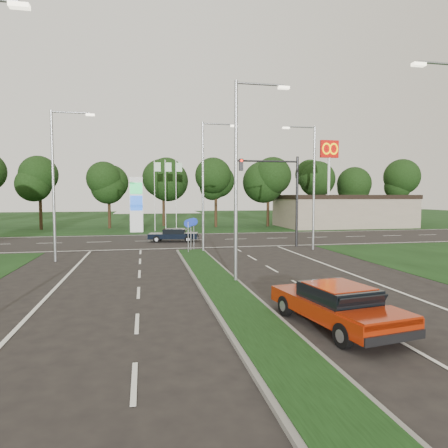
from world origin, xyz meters
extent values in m
plane|color=black|center=(0.00, 0.00, 0.00)|extent=(160.00, 160.00, 0.00)
cube|color=black|center=(0.00, 55.00, 0.00)|extent=(160.00, 50.00, 0.02)
cube|color=black|center=(0.00, 24.00, 0.00)|extent=(160.00, 12.00, 0.02)
cube|color=slate|center=(0.00, 4.00, 0.06)|extent=(2.00, 26.00, 0.12)
cube|color=gray|center=(22.00, 36.00, 2.00)|extent=(16.00, 9.00, 4.00)
cylinder|color=gray|center=(0.80, 6.00, 4.50)|extent=(0.16, 0.16, 9.00)
cylinder|color=gray|center=(1.90, 6.00, 8.90)|extent=(2.20, 0.10, 0.10)
cube|color=#FFF2CC|center=(3.00, 6.00, 8.80)|extent=(0.50, 0.22, 0.12)
cylinder|color=gray|center=(0.80, 16.00, 4.50)|extent=(0.16, 0.16, 9.00)
cylinder|color=gray|center=(1.90, 16.00, 8.90)|extent=(2.20, 0.10, 0.10)
cube|color=#FFF2CC|center=(3.00, 16.00, 8.80)|extent=(0.50, 0.22, 0.12)
cube|color=#FFF2CC|center=(-6.30, 0.00, 8.80)|extent=(0.50, 0.22, 0.12)
cylinder|color=gray|center=(-8.50, 14.00, 4.50)|extent=(0.16, 0.16, 9.00)
cylinder|color=gray|center=(-7.40, 14.00, 8.90)|extent=(2.20, 0.10, 0.10)
cube|color=#FFF2CC|center=(-6.30, 14.00, 8.80)|extent=(0.50, 0.22, 0.12)
cylinder|color=gray|center=(9.00, 16.00, 4.50)|extent=(0.16, 0.16, 9.00)
cylinder|color=gray|center=(7.90, 16.00, 8.90)|extent=(2.20, 0.10, 0.10)
cube|color=#FFF2CC|center=(6.80, 16.00, 8.80)|extent=(0.50, 0.22, 0.12)
cylinder|color=gray|center=(7.90, 2.00, 8.90)|extent=(2.20, 0.10, 0.10)
cube|color=#FFF2CC|center=(6.80, 2.00, 8.80)|extent=(0.50, 0.22, 0.12)
cylinder|color=black|center=(8.50, 18.00, 3.50)|extent=(0.20, 0.20, 7.00)
cylinder|color=black|center=(6.00, 18.00, 6.60)|extent=(5.00, 0.14, 0.14)
cube|color=black|center=(4.00, 18.00, 6.30)|extent=(0.28, 0.28, 0.90)
sphere|color=#FF190C|center=(4.00, 17.82, 6.60)|extent=(0.20, 0.20, 0.20)
cylinder|color=gray|center=(-0.30, 15.50, 1.10)|extent=(0.06, 0.06, 2.20)
cylinder|color=#0C26A5|center=(-0.30, 15.50, 2.10)|extent=(0.56, 0.04, 0.56)
cylinder|color=gray|center=(0.00, 16.50, 1.10)|extent=(0.06, 0.06, 2.20)
cylinder|color=#0C26A5|center=(0.00, 16.50, 2.10)|extent=(0.56, 0.04, 0.56)
cylinder|color=gray|center=(0.30, 17.20, 1.10)|extent=(0.06, 0.06, 2.20)
cylinder|color=#0C26A5|center=(0.30, 17.20, 2.10)|extent=(0.56, 0.04, 0.56)
cube|color=silver|center=(-4.00, 33.00, 3.00)|extent=(1.40, 0.30, 6.00)
cube|color=#0CA53F|center=(-4.00, 32.82, 4.80)|extent=(1.30, 0.08, 1.20)
cube|color=#0C3FBF|center=(-4.00, 32.82, 3.20)|extent=(1.30, 0.08, 1.60)
cylinder|color=silver|center=(-2.00, 34.00, 4.00)|extent=(0.08, 0.08, 8.00)
cube|color=#B2D8B2|center=(-1.65, 34.00, 7.20)|extent=(0.70, 0.02, 1.00)
cylinder|color=silver|center=(-0.80, 34.00, 4.00)|extent=(0.08, 0.08, 8.00)
cube|color=#B2D8B2|center=(-0.45, 34.00, 7.20)|extent=(0.70, 0.02, 1.00)
cylinder|color=silver|center=(0.40, 34.00, 4.00)|extent=(0.08, 0.08, 8.00)
cube|color=#B2D8B2|center=(0.75, 34.00, 7.20)|extent=(0.70, 0.02, 1.00)
cylinder|color=silver|center=(18.00, 32.00, 5.00)|extent=(0.30, 0.30, 10.00)
cube|color=#BF0C07|center=(18.00, 32.00, 9.40)|extent=(2.20, 0.35, 2.00)
torus|color=#FFC600|center=(17.55, 31.78, 9.40)|extent=(1.06, 0.16, 1.06)
torus|color=#FFC600|center=(18.45, 31.78, 9.40)|extent=(1.06, 0.16, 1.06)
cylinder|color=black|center=(0.00, 40.00, 2.20)|extent=(0.36, 0.36, 4.40)
sphere|color=black|center=(0.00, 40.00, 6.50)|extent=(6.00, 6.00, 6.00)
sphere|color=black|center=(0.30, 39.80, 7.50)|extent=(4.80, 4.80, 4.80)
cube|color=#9D2108|center=(2.40, -0.47, 0.59)|extent=(2.66, 4.96, 0.48)
cube|color=black|center=(2.42, -0.56, 1.05)|extent=(1.95, 2.31, 0.45)
cube|color=#9D2108|center=(2.42, -0.56, 1.27)|extent=(1.79, 1.92, 0.04)
cylinder|color=black|center=(1.29, 0.88, 0.33)|extent=(0.32, 0.69, 0.66)
cylinder|color=black|center=(3.03, 1.16, 0.33)|extent=(0.32, 0.69, 0.66)
cylinder|color=black|center=(1.77, -2.10, 0.33)|extent=(0.32, 0.69, 0.66)
cylinder|color=black|center=(3.52, -1.81, 0.33)|extent=(0.32, 0.69, 0.66)
cube|color=black|center=(-0.75, 23.07, 0.52)|extent=(4.41, 2.47, 0.43)
cube|color=black|center=(-0.67, 23.05, 0.93)|extent=(2.07, 1.77, 0.40)
cube|color=black|center=(-0.67, 23.05, 1.12)|extent=(1.73, 1.62, 0.04)
cylinder|color=black|center=(-2.20, 22.57, 0.29)|extent=(0.61, 0.30, 0.59)
cylinder|color=black|center=(-1.90, 24.08, 0.29)|extent=(0.61, 0.30, 0.59)
cylinder|color=black|center=(0.41, 22.06, 0.29)|extent=(0.61, 0.30, 0.59)
cylinder|color=black|center=(0.71, 23.57, 0.29)|extent=(0.61, 0.30, 0.59)
camera|label=1|loc=(-3.26, -11.38, 3.94)|focal=32.00mm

